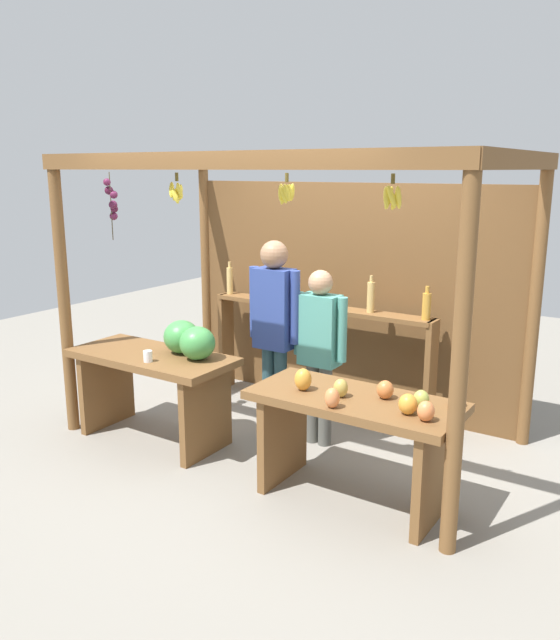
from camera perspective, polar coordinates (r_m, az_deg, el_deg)
The scene contains 7 objects.
ground_plane at distance 5.60m, azimuth 1.06°, elevation -10.21°, with size 12.00×12.00×0.00m, color gray.
market_stall at distance 5.59m, azimuth 3.58°, elevation 4.25°, with size 3.51×1.97×2.35m.
fruit_counter_left at distance 5.37m, azimuth -10.32°, elevation -4.05°, with size 1.42×0.66×1.03m.
fruit_counter_right at distance 4.38m, azimuth 6.77°, elevation -9.05°, with size 1.42×0.64×0.91m.
bottle_shelf_unit at distance 5.98m, azimuth 3.50°, elevation -0.67°, with size 2.25×0.22×1.35m.
vendor_man at distance 5.26m, azimuth -0.51°, elevation -0.11°, with size 0.48×0.23×1.68m.
vendor_woman at distance 5.18m, azimuth 3.55°, elevation -2.07°, with size 0.48×0.20×1.46m.
Camera 1 is at (2.74, -4.34, 2.24)m, focal length 35.95 mm.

